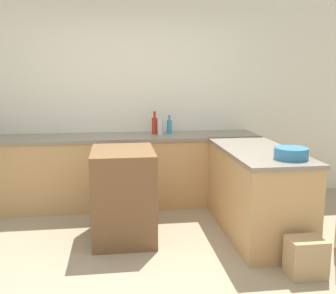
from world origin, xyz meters
name	(u,v)px	position (x,y,z in m)	size (l,w,h in m)	color
ground_plane	(136,267)	(0.00, 0.00, 0.00)	(14.00, 14.00, 0.00)	tan
wall_back	(126,98)	(0.00, 2.05, 1.35)	(8.00, 0.06, 2.70)	silver
counter_back	(128,170)	(0.00, 1.71, 0.45)	(3.28, 0.65, 0.90)	tan
counter_peninsula	(256,191)	(1.30, 0.63, 0.45)	(0.69, 1.58, 0.90)	tan
island_table	(123,194)	(-0.09, 0.67, 0.46)	(0.62, 0.77, 0.92)	brown
mixing_bowl	(291,153)	(1.43, 0.13, 0.95)	(0.31, 0.31, 0.10)	teal
dish_soap_bottle	(169,126)	(0.54, 1.79, 0.99)	(0.06, 0.06, 0.24)	#338CBF
hot_sauce_bottle	(155,125)	(0.35, 1.78, 1.01)	(0.07, 0.07, 0.29)	red
vinegar_bottle_clear	(160,126)	(0.41, 1.72, 1.01)	(0.06, 0.06, 0.28)	silver
paper_bag	(306,257)	(1.39, -0.32, 0.16)	(0.31, 0.23, 0.33)	tan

